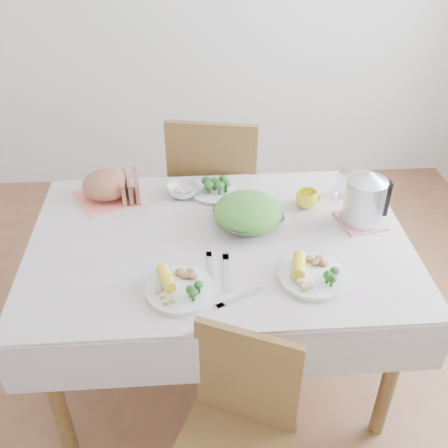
{
  "coord_description": "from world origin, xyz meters",
  "views": [
    {
      "loc": [
        -0.1,
        -1.65,
        2.02
      ],
      "look_at": [
        0.02,
        0.02,
        0.82
      ],
      "focal_mm": 42.0,
      "sensor_mm": 36.0,
      "label": 1
    }
  ],
  "objects": [
    {
      "name": "fork_right",
      "position": [
        0.01,
        -0.21,
        0.76
      ],
      "size": [
        0.03,
        0.21,
        0.0
      ],
      "primitive_type": "cube",
      "rotation": [
        0.0,
        0.0,
        -0.04
      ],
      "color": "silver",
      "rests_on": "tablecloth"
    },
    {
      "name": "bread_loaf",
      "position": [
        -0.47,
        0.34,
        0.82
      ],
      "size": [
        0.24,
        0.23,
        0.12
      ],
      "primitive_type": "ellipsoid",
      "rotation": [
        0.0,
        0.0,
        0.19
      ],
      "color": "brown",
      "rests_on": "napkin"
    },
    {
      "name": "fruit_bowl",
      "position": [
        -0.14,
        0.34,
        0.78
      ],
      "size": [
        0.18,
        0.18,
        0.04
      ],
      "primitive_type": "imported",
      "rotation": [
        0.0,
        0.0,
        0.31
      ],
      "color": "white",
      "rests_on": "tablecloth"
    },
    {
      "name": "broccoli_plate",
      "position": [
        0.0,
        0.34,
        0.77
      ],
      "size": [
        0.28,
        0.28,
        0.02
      ],
      "primitive_type": "cylinder",
      "rotation": [
        0.0,
        0.0,
        -0.4
      ],
      "color": "beige",
      "rests_on": "tablecloth"
    },
    {
      "name": "knife",
      "position": [
        0.05,
        -0.34,
        0.76
      ],
      "size": [
        0.17,
        0.1,
        0.0
      ],
      "primitive_type": "cube",
      "rotation": [
        0.0,
        0.0,
        2.04
      ],
      "color": "silver",
      "rests_on": "tablecloth"
    },
    {
      "name": "dinner_plate_right",
      "position": [
        0.32,
        -0.26,
        0.77
      ],
      "size": [
        0.35,
        0.35,
        0.02
      ],
      "primitive_type": "cylinder",
      "rotation": [
        0.0,
        0.0,
        -0.57
      ],
      "color": "white",
      "rests_on": "tablecloth"
    },
    {
      "name": "napkin",
      "position": [
        -0.47,
        0.34,
        0.76
      ],
      "size": [
        0.33,
        0.33,
        0.0
      ],
      "primitive_type": "cube",
      "rotation": [
        0.0,
        0.0,
        0.47
      ],
      "color": "#FF7563",
      "rests_on": "tablecloth"
    },
    {
      "name": "tablecloth",
      "position": [
        0.0,
        0.0,
        0.76
      ],
      "size": [
        1.5,
        1.0,
        0.01
      ],
      "primitive_type": "cube",
      "color": "beige",
      "rests_on": "dining_table"
    },
    {
      "name": "yellow_mug",
      "position": [
        0.39,
        0.21,
        0.8
      ],
      "size": [
        0.11,
        0.11,
        0.07
      ],
      "primitive_type": "imported",
      "rotation": [
        0.0,
        0.0,
        0.19
      ],
      "color": "yellow",
      "rests_on": "tablecloth"
    },
    {
      "name": "pink_tray",
      "position": [
        0.59,
        0.07,
        0.77
      ],
      "size": [
        0.2,
        0.2,
        0.01
      ],
      "primitive_type": "cube",
      "rotation": [
        0.0,
        0.0,
        0.2
      ],
      "color": "#D4818D",
      "rests_on": "tablecloth"
    },
    {
      "name": "chair_far",
      "position": [
        0.03,
        0.75,
        0.47
      ],
      "size": [
        0.53,
        0.53,
        1.01
      ],
      "primitive_type": "cube",
      "rotation": [
        0.0,
        0.0,
        2.96
      ],
      "color": "brown",
      "rests_on": "floor"
    },
    {
      "name": "fork_left",
      "position": [
        -0.05,
        -0.18,
        0.76
      ],
      "size": [
        0.02,
        0.19,
        0.0
      ],
      "primitive_type": "cube",
      "rotation": [
        0.0,
        0.0,
        0.01
      ],
      "color": "silver",
      "rests_on": "tablecloth"
    },
    {
      "name": "floor",
      "position": [
        0.0,
        0.0,
        0.0
      ],
      "size": [
        3.6,
        3.6,
        0.0
      ],
      "primitive_type": "plane",
      "color": "brown",
      "rests_on": "ground"
    },
    {
      "name": "glass_tumbler",
      "position": [
        0.57,
        0.28,
        0.83
      ],
      "size": [
        0.07,
        0.07,
        0.12
      ],
      "primitive_type": "cylinder",
      "rotation": [
        0.0,
        0.0,
        -0.09
      ],
      "color": "white",
      "rests_on": "tablecloth"
    },
    {
      "name": "salad_bowl",
      "position": [
        0.12,
        0.09,
        0.79
      ],
      "size": [
        0.34,
        0.34,
        0.06
      ],
      "primitive_type": "imported",
      "rotation": [
        0.0,
        0.0,
        0.4
      ],
      "color": "white",
      "rests_on": "tablecloth"
    },
    {
      "name": "dining_table",
      "position": [
        0.0,
        0.0,
        0.38
      ],
      "size": [
        1.4,
        0.9,
        0.75
      ],
      "primitive_type": "cube",
      "color": "brown",
      "rests_on": "floor"
    },
    {
      "name": "electric_kettle",
      "position": [
        0.59,
        0.07,
        0.88
      ],
      "size": [
        0.17,
        0.17,
        0.23
      ],
      "primitive_type": "cylinder",
      "rotation": [
        0.0,
        0.0,
        -0.05
      ],
      "color": "#B2B5BA",
      "rests_on": "pink_tray"
    },
    {
      "name": "dinner_plate_left",
      "position": [
        -0.16,
        -0.3,
        0.77
      ],
      "size": [
        0.26,
        0.26,
        0.02
      ],
      "primitive_type": "cylinder",
      "rotation": [
        0.0,
        0.0,
        -0.08
      ],
      "color": "white",
      "rests_on": "tablecloth"
    }
  ]
}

